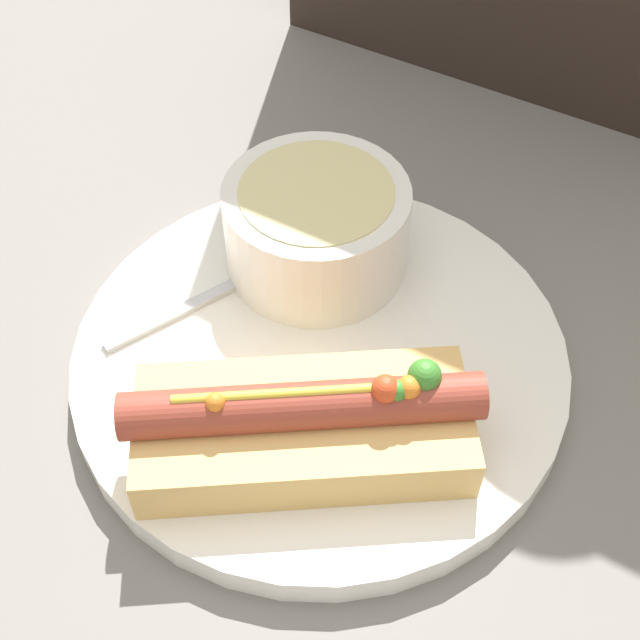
% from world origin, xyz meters
% --- Properties ---
extents(ground_plane, '(4.00, 4.00, 0.00)m').
position_xyz_m(ground_plane, '(0.00, 0.00, 0.00)').
color(ground_plane, slate).
extents(dinner_plate, '(0.28, 0.28, 0.02)m').
position_xyz_m(dinner_plate, '(0.00, 0.00, 0.01)').
color(dinner_plate, white).
rests_on(dinner_plate, ground_plane).
extents(hot_dog, '(0.18, 0.16, 0.06)m').
position_xyz_m(hot_dog, '(0.03, -0.06, 0.04)').
color(hot_dog, '#DBAD60').
rests_on(hot_dog, dinner_plate).
extents(soup_bowl, '(0.11, 0.11, 0.06)m').
position_xyz_m(soup_bowl, '(-0.04, 0.06, 0.05)').
color(soup_bowl, silver).
rests_on(soup_bowl, dinner_plate).
extents(spoon, '(0.08, 0.14, 0.01)m').
position_xyz_m(spoon, '(-0.06, 0.04, 0.02)').
color(spoon, '#B7B7BC').
rests_on(spoon, dinner_plate).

